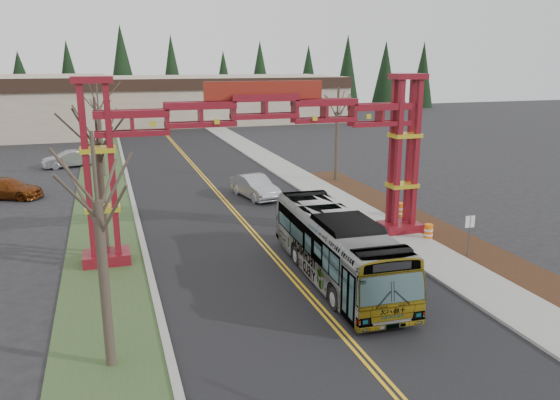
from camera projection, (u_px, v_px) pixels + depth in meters
name	position (u px, v px, depth m)	size (l,w,h in m)	color
road	(235.00, 213.00, 35.29)	(12.00, 110.00, 0.02)	black
lane_line_left	(233.00, 212.00, 35.25)	(0.12, 100.00, 0.01)	gold
lane_line_right	(237.00, 212.00, 35.32)	(0.12, 100.00, 0.01)	gold
curb_right	(323.00, 204.00, 37.10)	(0.30, 110.00, 0.15)	#989994
sidewalk_right	(343.00, 202.00, 37.52)	(2.60, 110.00, 0.14)	gray
landscape_strip	(533.00, 279.00, 24.47)	(2.60, 50.00, 0.12)	black
grass_median	(106.00, 223.00, 32.91)	(4.00, 110.00, 0.08)	#344E27
curb_left	(137.00, 220.00, 33.45)	(0.30, 110.00, 0.15)	#989994
gateway_arch	(265.00, 134.00, 27.34)	(18.20, 1.60, 8.90)	#5A0B17
retail_building_east	(217.00, 98.00, 88.03)	(38.00, 20.30, 7.00)	tan
conifer_treeline	(148.00, 78.00, 95.50)	(116.10, 5.60, 13.00)	black
transit_bus	(337.00, 247.00, 24.24)	(2.60, 11.10, 3.09)	#AAACB2
silver_sedan	(255.00, 187.00, 38.89)	(1.71, 4.90, 1.62)	#A5A8AD
parked_car_mid_a	(7.00, 188.00, 38.77)	(2.04, 5.01, 1.45)	#6E310F
parked_car_far_a	(69.00, 159.00, 49.99)	(1.59, 4.57, 1.51)	gray
bare_tree_median_near	(97.00, 202.00, 16.28)	(3.17, 3.17, 7.62)	#382D26
bare_tree_median_mid	(98.00, 144.00, 26.29)	(3.28, 3.28, 7.89)	#382D26
bare_tree_median_far	(98.00, 109.00, 44.79)	(3.17, 3.17, 7.80)	#382D26
bare_tree_right_far	(337.00, 112.00, 43.09)	(2.91, 2.91, 7.53)	#382D26
street_sign	(470.00, 228.00, 26.87)	(0.50, 0.07, 2.19)	#3F3F44
barrel_south	(428.00, 232.00, 29.86)	(0.48, 0.48, 0.90)	orange
barrel_mid	(398.00, 210.00, 34.30)	(0.49, 0.49, 0.91)	orange
barrel_north	(400.00, 210.00, 34.01)	(0.52, 0.52, 0.97)	orange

